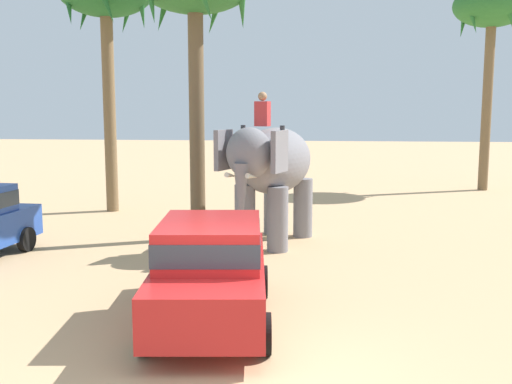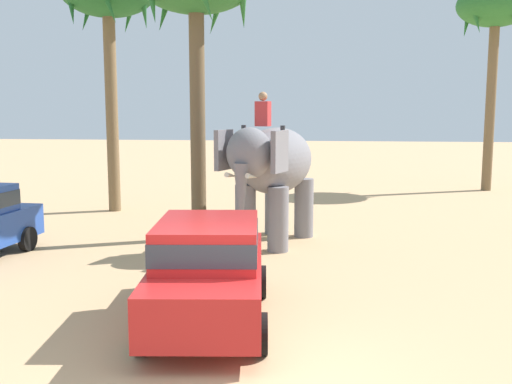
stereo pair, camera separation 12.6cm
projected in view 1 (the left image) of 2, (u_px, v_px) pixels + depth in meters
ground_plane at (231, 376)px, 7.63m from camera, size 120.00×120.00×0.00m
car_sedan_foreground at (211, 267)px, 9.40m from camera, size 2.22×4.27×1.70m
elephant_with_mahout at (272, 168)px, 14.91m from camera, size 2.55×4.02×3.88m
palm_tree_left_of_road at (492, 12)px, 24.46m from camera, size 3.20×3.20×8.70m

